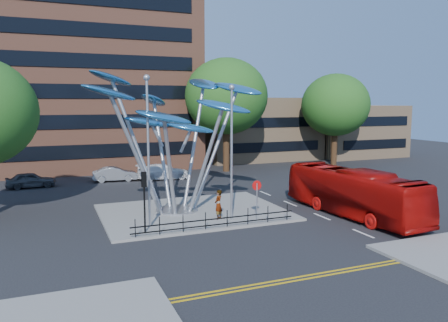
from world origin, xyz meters
name	(u,v)px	position (x,y,z in m)	size (l,w,h in m)	color
ground	(244,237)	(0.00, 0.00, 0.00)	(120.00, 120.00, 0.00)	black
traffic_island	(193,212)	(-1.00, 6.00, 0.07)	(12.00, 9.00, 0.15)	slate
double_yellow_near	(303,276)	(0.00, -6.00, 0.01)	(40.00, 0.12, 0.01)	gold
double_yellow_far	(307,279)	(0.00, -6.30, 0.01)	(40.00, 0.12, 0.01)	gold
brick_tower	(78,35)	(-6.00, 32.00, 15.00)	(25.00, 15.00, 30.00)	brown
low_building_near	(259,129)	(16.00, 30.00, 4.00)	(15.00, 8.00, 8.00)	tan
low_building_far	(356,131)	(30.00, 28.00, 3.50)	(12.00, 8.00, 7.00)	tan
tree_right	(226,96)	(8.00, 22.00, 8.04)	(8.80, 8.80, 12.11)	black
tree_far	(335,105)	(22.00, 22.00, 7.11)	(8.00, 8.00, 10.81)	black
leaf_sculpture	(174,110)	(-2.07, 6.68, 6.87)	(12.72, 9.54, 9.51)	#9EA0A5
street_lamp_left	(148,138)	(-4.50, 3.50, 5.36)	(0.36, 0.36, 8.80)	#9EA0A5
street_lamp_right	(232,141)	(0.50, 3.00, 5.09)	(0.36, 0.36, 8.30)	#9EA0A5
traffic_light_island	(144,189)	(-5.00, 2.50, 2.61)	(0.28, 0.18, 3.42)	black
no_entry_sign_island	(257,193)	(2.00, 2.52, 1.82)	(0.60, 0.10, 2.45)	#9EA0A5
pedestrian_railing_front	(216,221)	(-1.00, 1.70, 0.55)	(10.00, 0.06, 1.00)	black
red_bus	(353,192)	(8.50, 1.52, 1.55)	(2.60, 11.11, 3.09)	#9F0A07
pedestrian	(218,204)	(-0.17, 3.53, 1.07)	(0.67, 0.44, 1.85)	gray
parked_car_left	(31,180)	(-11.38, 19.82, 0.69)	(1.63, 4.04, 1.38)	#414349
parked_car_mid	(115,174)	(-4.08, 20.35, 0.68)	(1.44, 4.13, 1.36)	#9DA0A4
parked_car_right	(163,172)	(0.42, 19.66, 0.74)	(2.07, 5.09, 1.48)	white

